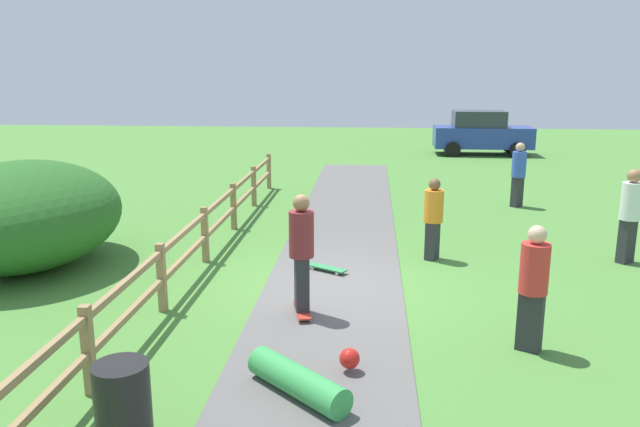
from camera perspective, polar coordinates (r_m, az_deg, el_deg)
ground_plane at (r=10.91m, az=1.22°, el=-6.79°), size 60.00×60.00×0.00m
asphalt_path at (r=10.91m, az=1.22°, el=-6.74°), size 2.40×28.00×0.02m
wooden_fence at (r=11.16m, az=-12.23°, el=-3.03°), size 0.12×18.12×1.10m
bush_large at (r=13.05m, az=-25.47°, el=-0.10°), size 3.44×4.13×2.03m
trash_bin at (r=6.76m, az=-17.60°, el=-16.47°), size 0.56×0.56×0.90m
skater_riding at (r=9.39m, az=-1.71°, el=-3.21°), size 0.46×0.82×1.88m
skater_fallen at (r=7.49m, az=-1.62°, el=-14.92°), size 1.36×1.38×0.36m
skateboard_loose at (r=11.65m, az=0.63°, el=-5.01°), size 0.79×0.59×0.08m
bystander_orange at (r=12.45m, az=10.35°, el=-0.18°), size 0.51×0.51×1.63m
bystander_red at (r=8.74m, az=18.97°, el=-6.00°), size 0.51×0.51×1.74m
bystander_blue at (r=17.82m, az=17.74°, el=3.68°), size 0.54×0.54×1.77m
bystander_white at (r=13.40m, az=26.53°, el=0.17°), size 0.53×0.53×1.85m
parked_car_blue at (r=28.40m, az=14.57°, el=7.18°), size 4.22×2.04×1.92m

